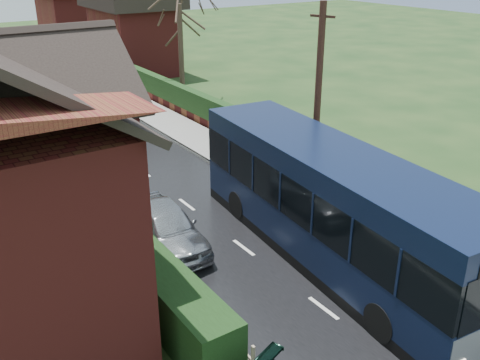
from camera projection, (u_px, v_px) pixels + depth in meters
ground at (280, 276)px, 16.62m from camera, size 140.00×140.00×0.00m
road at (144, 173)px, 24.22m from camera, size 6.00×100.00×0.02m
pavement at (223, 153)px, 26.37m from camera, size 2.50×100.00×0.14m
kerb_right at (202, 158)px, 25.75m from camera, size 0.12×100.00×0.14m
kerb_left at (78, 187)px, 22.64m from camera, size 0.12×100.00×0.10m
front_hedge at (99, 223)px, 18.10m from camera, size 1.20×16.00×1.60m
picket_fence at (121, 226)px, 18.62m from camera, size 0.10×16.00×0.90m
right_wall_hedge at (249, 129)px, 26.78m from camera, size 0.60×50.00×1.80m
bus at (332, 207)px, 16.87m from camera, size 3.94×12.38×3.70m
car_silver at (166, 226)px, 17.98m from camera, size 2.14×4.59×1.52m
bus_stop_sign at (377, 211)px, 16.97m from camera, size 0.09×0.39×2.55m
telegraph_pole at (317, 103)px, 20.57m from camera, size 0.43×0.95×7.64m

